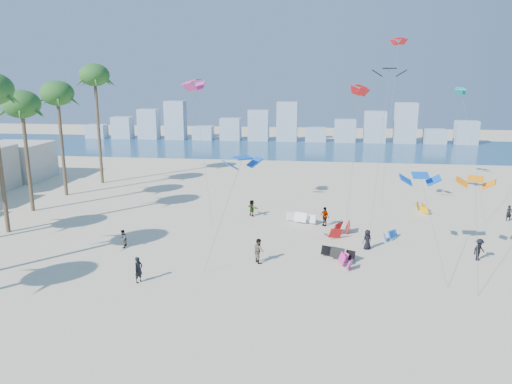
# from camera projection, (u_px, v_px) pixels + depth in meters

# --- Properties ---
(ground) EXTENTS (220.00, 220.00, 0.00)m
(ground) POSITION_uv_depth(u_px,v_px,m) (167.00, 336.00, 27.11)
(ground) COLOR beige
(ground) RESTS_ON ground
(ocean) EXTENTS (220.00, 220.00, 0.00)m
(ocean) POSITION_uv_depth(u_px,v_px,m) (276.00, 148.00, 96.52)
(ocean) COLOR navy
(ocean) RESTS_ON ground
(kitesurfer_near) EXTENTS (0.70, 0.81, 1.87)m
(kitesurfer_near) POSITION_uv_depth(u_px,v_px,m) (138.00, 270.00, 33.90)
(kitesurfer_near) COLOR black
(kitesurfer_near) RESTS_ON ground
(kitesurfer_mid) EXTENTS (1.11, 1.17, 1.91)m
(kitesurfer_mid) POSITION_uv_depth(u_px,v_px,m) (259.00, 250.00, 37.53)
(kitesurfer_mid) COLOR gray
(kitesurfer_mid) RESTS_ON ground
(kitesurfers_far) EXTENTS (35.59, 12.68, 1.88)m
(kitesurfers_far) POSITION_uv_depth(u_px,v_px,m) (333.00, 227.00, 43.73)
(kitesurfers_far) COLOR black
(kitesurfers_far) RESTS_ON ground
(grounded_kites) EXTENTS (15.30, 19.14, 1.06)m
(grounded_kites) POSITION_uv_depth(u_px,v_px,m) (347.00, 231.00, 43.76)
(grounded_kites) COLOR black
(grounded_kites) RESTS_ON ground
(flying_kites) EXTENTS (35.80, 28.07, 18.47)m
(flying_kites) POSITION_uv_depth(u_px,v_px,m) (385.00, 104.00, 43.02)
(flying_kites) COLOR blue
(flying_kites) RESTS_ON ground
(distant_skyline) EXTENTS (85.00, 3.00, 8.40)m
(distant_skyline) POSITION_uv_depth(u_px,v_px,m) (275.00, 127.00, 105.57)
(distant_skyline) COLOR #9EADBF
(distant_skyline) RESTS_ON ground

